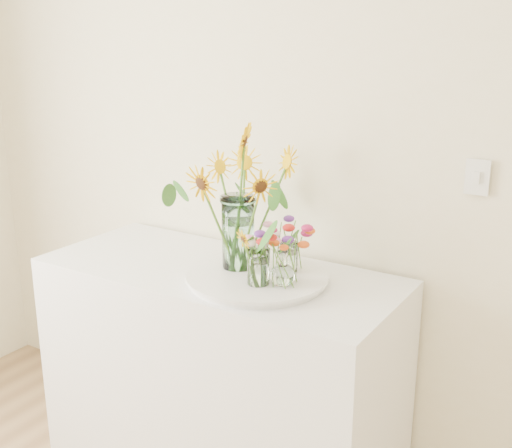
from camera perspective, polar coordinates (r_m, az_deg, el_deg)
name	(u,v)px	position (r m, az deg, el deg)	size (l,w,h in m)	color
counter	(220,375)	(2.63, -3.24, -13.25)	(1.40, 0.60, 0.90)	white
tray	(257,279)	(2.31, 0.10, -4.90)	(0.49, 0.49, 0.03)	white
mason_jar	(238,232)	(2.34, -1.61, -0.75)	(0.12, 0.12, 0.28)	#A7DCCD
sunflower_bouquet	(238,199)	(2.30, -1.63, 2.24)	(0.61, 0.61, 0.53)	#FEC005
small_vase_a	(258,267)	(2.20, 0.21, -3.84)	(0.08, 0.08, 0.13)	white
wildflower_posy_a	(258,255)	(2.18, 0.21, -2.74)	(0.18, 0.18, 0.22)	#DC4F13
small_vase_b	(283,268)	(2.20, 2.40, -3.94)	(0.09, 0.09, 0.13)	white
wildflower_posy_b	(283,256)	(2.18, 2.41, -2.83)	(0.22, 0.22, 0.22)	#DC4F13
small_vase_c	(289,257)	(2.32, 2.92, -2.96)	(0.07, 0.07, 0.11)	white
wildflower_posy_c	(289,245)	(2.31, 2.94, -1.91)	(0.21, 0.21, 0.20)	#DC4F13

